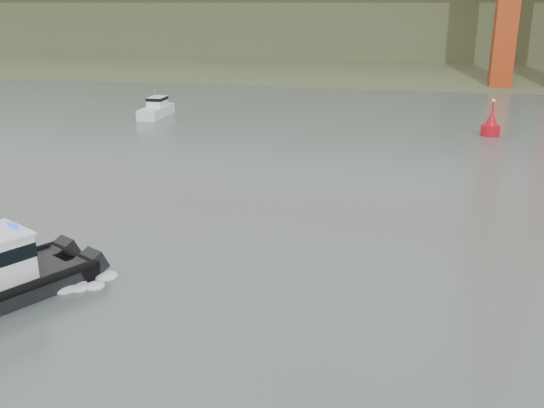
{
  "coord_description": "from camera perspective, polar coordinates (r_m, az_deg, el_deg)",
  "views": [
    {
      "loc": [
        5.46,
        -19.64,
        12.12
      ],
      "look_at": [
        -1.01,
        8.84,
        2.4
      ],
      "focal_mm": 40.0,
      "sensor_mm": 36.0,
      "label": 1
    }
  ],
  "objects": [
    {
      "name": "ground",
      "position": [
        23.71,
        -2.41,
        -12.35
      ],
      "size": [
        400.0,
        400.0,
        0.0
      ],
      "primitive_type": "plane",
      "color": "#4C5B55",
      "rests_on": "ground"
    },
    {
      "name": "headlands",
      "position": [
        145.33,
        11.09,
        16.09
      ],
      "size": [
        500.0,
        105.36,
        27.12
      ],
      "color": "#3A4829",
      "rests_on": "ground"
    },
    {
      "name": "motorboat",
      "position": [
        69.63,
        -10.82,
        8.77
      ],
      "size": [
        2.17,
        6.2,
        3.39
      ],
      "rotation": [
        0.0,
        0.0,
        0.02
      ],
      "color": "white",
      "rests_on": "ground"
    },
    {
      "name": "nav_buoy",
      "position": [
        62.0,
        19.9,
        6.97
      ],
      "size": [
        1.78,
        1.78,
        3.72
      ],
      "color": "#B80C17",
      "rests_on": "ground"
    }
  ]
}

